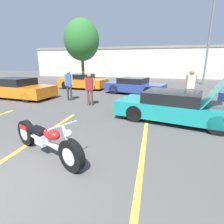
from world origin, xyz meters
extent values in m
cube|color=yellow|center=(-0.67, 2.36, 0.00)|extent=(0.12, 4.81, 0.01)
cube|color=yellow|center=(2.48, 2.36, 0.00)|extent=(0.12, 4.81, 0.01)
cube|color=beige|center=(0.00, 26.37, 2.20)|extent=(32.00, 4.00, 4.40)
cube|color=gray|center=(0.00, 26.37, 4.25)|extent=(32.00, 4.20, 0.30)
cylinder|color=slate|center=(7.60, 17.68, 4.22)|extent=(0.18, 0.18, 8.44)
cylinder|color=brown|center=(-5.66, 18.17, 1.47)|extent=(0.32, 0.32, 2.94)
ellipsoid|color=#2D702D|center=(-5.66, 18.17, 4.66)|extent=(4.00, 4.00, 4.60)
cylinder|color=black|center=(1.07, 0.98, 0.35)|extent=(0.70, 0.45, 0.70)
cylinder|color=black|center=(-0.67, 1.82, 0.35)|extent=(0.70, 0.45, 0.70)
cylinder|color=silver|center=(1.07, 0.98, 0.35)|extent=(0.42, 0.32, 0.38)
cylinder|color=silver|center=(-0.67, 1.82, 0.35)|extent=(0.42, 0.32, 0.38)
cylinder|color=silver|center=(0.20, 1.40, 0.37)|extent=(1.53, 0.82, 0.12)
cube|color=silver|center=(0.07, 1.46, 0.41)|extent=(0.43, 0.37, 0.28)
ellipsoid|color=red|center=(0.46, 1.27, 0.65)|extent=(0.58, 0.47, 0.26)
cube|color=black|center=(-0.06, 1.53, 0.59)|extent=(0.65, 0.49, 0.10)
cube|color=red|center=(-0.62, 1.80, 0.54)|extent=(0.44, 0.37, 0.10)
cylinder|color=silver|center=(0.98, 1.02, 0.67)|extent=(0.31, 0.20, 0.63)
cylinder|color=silver|center=(0.88, 1.07, 0.97)|extent=(0.34, 0.65, 0.04)
sphere|color=silver|center=(1.03, 1.00, 0.83)|extent=(0.16, 0.16, 0.16)
cylinder|color=silver|center=(-0.14, 1.69, 0.31)|extent=(1.17, 0.63, 0.09)
cube|color=teal|center=(3.55, 4.91, 0.46)|extent=(4.79, 2.91, 0.56)
cube|color=black|center=(3.38, 4.96, 0.94)|extent=(2.36, 2.11, 0.40)
cylinder|color=black|center=(4.69, 3.78, 0.32)|extent=(0.67, 0.38, 0.64)
cylinder|color=black|center=(5.10, 5.34, 0.32)|extent=(0.67, 0.38, 0.64)
cylinder|color=black|center=(2.01, 4.49, 0.32)|extent=(0.67, 0.38, 0.64)
cylinder|color=black|center=(2.42, 6.04, 0.32)|extent=(0.67, 0.38, 0.64)
cube|color=teal|center=(4.78, 4.59, 1.38)|extent=(1.33, 1.87, 1.30)
cube|color=#4C4C51|center=(4.74, 4.60, 0.70)|extent=(0.84, 1.13, 0.28)
cube|color=orange|center=(-5.68, 7.44, 0.49)|extent=(4.75, 2.41, 0.64)
cube|color=black|center=(-5.86, 7.46, 1.04)|extent=(2.24, 1.93, 0.45)
cylinder|color=black|center=(-4.38, 6.45, 0.31)|extent=(0.64, 0.29, 0.62)
cylinder|color=black|center=(-4.18, 8.10, 0.31)|extent=(0.64, 0.29, 0.62)
cylinder|color=black|center=(-6.99, 8.44, 0.31)|extent=(0.64, 0.29, 0.62)
cube|color=orange|center=(-3.26, 12.23, 0.52)|extent=(4.24, 2.39, 0.66)
cube|color=black|center=(-3.42, 12.25, 1.05)|extent=(2.02, 1.89, 0.40)
cylinder|color=black|center=(-2.14, 11.25, 0.34)|extent=(0.70, 0.31, 0.67)
cylinder|color=black|center=(-1.91, 12.84, 0.34)|extent=(0.70, 0.31, 0.67)
cylinder|color=black|center=(-4.61, 11.61, 0.34)|extent=(0.70, 0.31, 0.67)
cylinder|color=black|center=(-4.37, 13.20, 0.34)|extent=(0.70, 0.31, 0.67)
cube|color=navy|center=(1.37, 10.70, 0.48)|extent=(4.50, 2.98, 0.58)
cube|color=black|center=(1.22, 10.75, 0.96)|extent=(2.27, 2.15, 0.38)
cylinder|color=black|center=(2.37, 9.54, 0.35)|extent=(0.73, 0.41, 0.70)
cylinder|color=black|center=(2.84, 11.13, 0.35)|extent=(0.73, 0.41, 0.70)
cylinder|color=black|center=(-0.09, 10.28, 0.35)|extent=(0.73, 0.41, 0.70)
cylinder|color=black|center=(0.38, 11.87, 0.35)|extent=(0.73, 0.41, 0.70)
cylinder|color=brown|center=(-0.66, 6.55, 0.40)|extent=(0.12, 0.12, 0.81)
cylinder|color=brown|center=(-0.46, 6.55, 0.40)|extent=(0.12, 0.12, 0.81)
cube|color=maroon|center=(-0.56, 6.55, 1.13)|extent=(0.36, 0.20, 0.64)
cylinder|color=#9E704C|center=(-0.78, 6.55, 1.16)|extent=(0.08, 0.08, 0.58)
cylinder|color=#9E704C|center=(-0.34, 6.55, 1.16)|extent=(0.08, 0.08, 0.58)
sphere|color=#9E704C|center=(-0.56, 6.55, 1.56)|extent=(0.22, 0.22, 0.22)
cylinder|color=gray|center=(4.42, 7.77, 0.44)|extent=(0.12, 0.12, 0.89)
cylinder|color=gray|center=(4.62, 7.77, 0.44)|extent=(0.12, 0.12, 0.89)
cube|color=white|center=(4.52, 7.77, 1.24)|extent=(0.36, 0.20, 0.70)
cylinder|color=#9E704C|center=(4.30, 7.77, 1.27)|extent=(0.08, 0.08, 0.63)
cylinder|color=#9E704C|center=(4.74, 7.77, 1.27)|extent=(0.08, 0.08, 0.63)
sphere|color=#9E704C|center=(4.52, 7.77, 1.71)|extent=(0.24, 0.24, 0.24)
cylinder|color=#333338|center=(-2.30, 7.48, 0.43)|extent=(0.12, 0.12, 0.86)
cylinder|color=#333338|center=(-2.10, 7.48, 0.43)|extent=(0.12, 0.12, 0.86)
cube|color=#335B93|center=(-2.20, 7.48, 1.20)|extent=(0.36, 0.20, 0.68)
cylinder|color=tan|center=(-2.42, 7.48, 1.23)|extent=(0.08, 0.08, 0.61)
cylinder|color=tan|center=(-1.98, 7.48, 1.23)|extent=(0.08, 0.08, 0.61)
sphere|color=tan|center=(-2.20, 7.48, 1.66)|extent=(0.23, 0.23, 0.23)
camera|label=1|loc=(2.63, -1.97, 2.21)|focal=28.00mm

